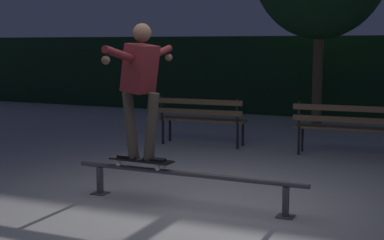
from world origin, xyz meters
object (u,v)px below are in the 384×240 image
object	(u,v)px
skateboard	(141,161)
park_bench_left_center	(344,124)
skateboarder	(141,80)
park_bench_leftmost	(201,116)
grind_rail	(186,179)

from	to	relation	value
skateboard	park_bench_left_center	bearing A→B (deg)	63.67
skateboarder	skateboard	bearing A→B (deg)	176.96
park_bench_leftmost	park_bench_left_center	distance (m)	2.49
skateboard	park_bench_left_center	xyz separation A→B (m)	(1.73, 3.51, 0.08)
skateboard	park_bench_left_center	size ratio (longest dim) A/B	0.49
park_bench_left_center	grind_rail	bearing A→B (deg)	-108.38
skateboard	park_bench_leftmost	world-z (taller)	park_bench_leftmost
grind_rail	skateboard	size ratio (longest dim) A/B	3.54
skateboarder	park_bench_left_center	distance (m)	4.00
park_bench_left_center	park_bench_leftmost	bearing A→B (deg)	180.00
grind_rail	skateboarder	distance (m)	1.23
skateboard	skateboarder	bearing A→B (deg)	-3.04
skateboarder	grind_rail	bearing A→B (deg)	0.02
skateboard	park_bench_leftmost	distance (m)	3.59
grind_rail	park_bench_left_center	size ratio (longest dim) A/B	1.72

